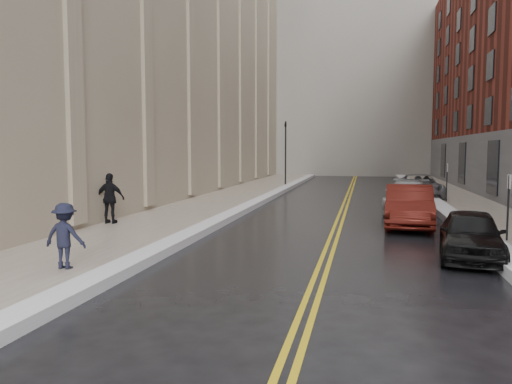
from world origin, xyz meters
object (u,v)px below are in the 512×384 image
at_px(car_black, 471,235).
at_px(pedestrian_b, 65,236).
at_px(car_maroon, 409,206).
at_px(car_silver_far, 419,187).
at_px(pedestrian_c, 110,198).
at_px(car_silver_near, 408,196).

height_order(car_black, pedestrian_b, pedestrian_b).
bearing_deg(car_maroon, car_silver_far, 85.99).
bearing_deg(pedestrian_c, pedestrian_b, 106.87).
xyz_separation_m(pedestrian_b, pedestrian_c, (-2.57, 6.91, 0.18)).
relative_size(pedestrian_b, pedestrian_c, 0.82).
relative_size(car_black, car_silver_near, 0.76).
distance_m(car_black, car_maroon, 5.76).
bearing_deg(car_silver_near, car_silver_far, 87.74).
height_order(car_black, car_maroon, car_maroon).
distance_m(car_maroon, car_silver_near, 4.85).
bearing_deg(pedestrian_c, car_silver_near, -151.02).
xyz_separation_m(car_black, pedestrian_c, (-12.42, 3.05, 0.44)).
bearing_deg(pedestrian_b, pedestrian_c, -70.38).
height_order(car_maroon, pedestrian_c, pedestrian_c).
xyz_separation_m(car_maroon, car_silver_far, (1.52, 11.45, -0.07)).
xyz_separation_m(car_silver_near, car_silver_far, (1.15, 6.62, -0.01)).
xyz_separation_m(car_maroon, pedestrian_c, (-11.26, -2.59, 0.31)).
bearing_deg(car_maroon, car_silver_near, 89.17).
xyz_separation_m(car_black, car_silver_near, (-0.79, 10.47, 0.08)).
relative_size(car_black, car_maroon, 0.81).
relative_size(car_black, pedestrian_b, 2.52).
bearing_deg(pedestrian_b, car_maroon, -133.24).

